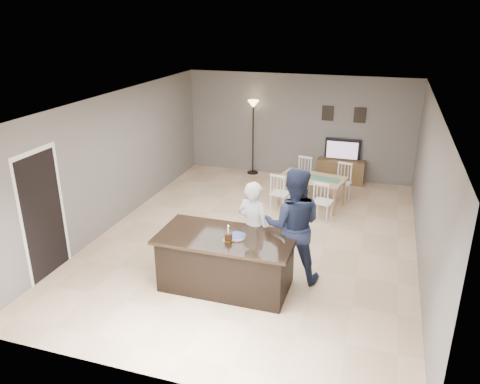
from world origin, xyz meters
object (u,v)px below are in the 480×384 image
(floor_lamp, at_px, (253,117))
(tv_console, at_px, (340,171))
(kitchen_island, at_px, (226,261))
(woman, at_px, (253,228))
(television, at_px, (342,150))
(plate_stack, at_px, (237,236))
(man, at_px, (293,226))
(birthday_cake, at_px, (228,237))
(dining_table, at_px, (312,182))

(floor_lamp, bearing_deg, tv_console, -0.48)
(kitchen_island, bearing_deg, woman, 62.58)
(television, xyz_separation_m, plate_stack, (-1.02, -5.63, 0.06))
(kitchen_island, relative_size, floor_lamp, 1.07)
(floor_lamp, bearing_deg, man, -67.11)
(tv_console, bearing_deg, plate_stack, -100.36)
(television, bearing_deg, birthday_cake, 79.04)
(birthday_cake, bearing_deg, man, 37.91)
(tv_console, height_order, television, television)
(tv_console, height_order, floor_lamp, floor_lamp)
(birthday_cake, height_order, plate_stack, birthday_cake)
(tv_console, distance_m, television, 0.57)
(man, bearing_deg, tv_console, -102.57)
(birthday_cake, bearing_deg, tv_console, 78.91)
(television, relative_size, woman, 0.56)
(television, distance_m, floor_lamp, 2.48)
(kitchen_island, bearing_deg, birthday_cake, -55.95)
(woman, bearing_deg, plate_stack, 97.42)
(man, height_order, dining_table, man)
(man, relative_size, floor_lamp, 0.97)
(floor_lamp, bearing_deg, kitchen_island, -78.10)
(birthday_cake, bearing_deg, television, 79.04)
(man, bearing_deg, floor_lamp, -76.84)
(tv_console, relative_size, plate_stack, 4.52)
(dining_table, bearing_deg, birthday_cake, -87.77)
(tv_console, bearing_deg, man, -92.85)
(television, xyz_separation_m, dining_table, (-0.46, -1.83, -0.30))
(dining_table, xyz_separation_m, floor_lamp, (-1.92, 1.78, 0.99))
(kitchen_island, distance_m, woman, 0.72)
(tv_console, bearing_deg, television, 90.00)
(television, xyz_separation_m, birthday_cake, (-1.12, -5.76, 0.10))
(kitchen_island, xyz_separation_m, television, (1.20, 5.64, 0.41))
(man, bearing_deg, television, -102.54)
(tv_console, relative_size, floor_lamp, 0.60)
(man, xyz_separation_m, plate_stack, (-0.77, -0.54, -0.05))
(man, bearing_deg, dining_table, -96.01)
(television, height_order, birthday_cake, birthday_cake)
(tv_console, bearing_deg, woman, -100.33)
(birthday_cake, xyz_separation_m, floor_lamp, (-1.26, 5.71, 0.60))
(man, xyz_separation_m, birthday_cake, (-0.87, -0.67, -0.01))
(kitchen_island, bearing_deg, floor_lamp, 101.90)
(kitchen_island, height_order, television, television)
(television, height_order, plate_stack, television)
(kitchen_island, relative_size, birthday_cake, 8.49)
(woman, bearing_deg, man, -161.92)
(kitchen_island, relative_size, woman, 1.31)
(television, relative_size, dining_table, 0.49)
(kitchen_island, xyz_separation_m, tv_console, (1.20, 5.57, -0.15))
(woman, height_order, plate_stack, woman)
(kitchen_island, xyz_separation_m, plate_stack, (0.18, 0.01, 0.47))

